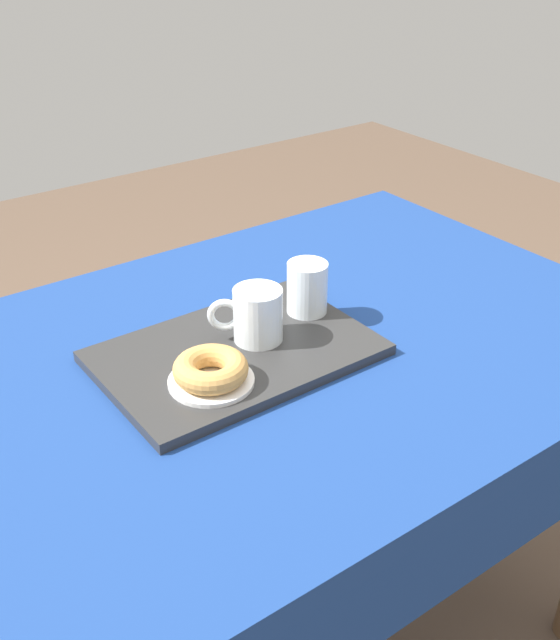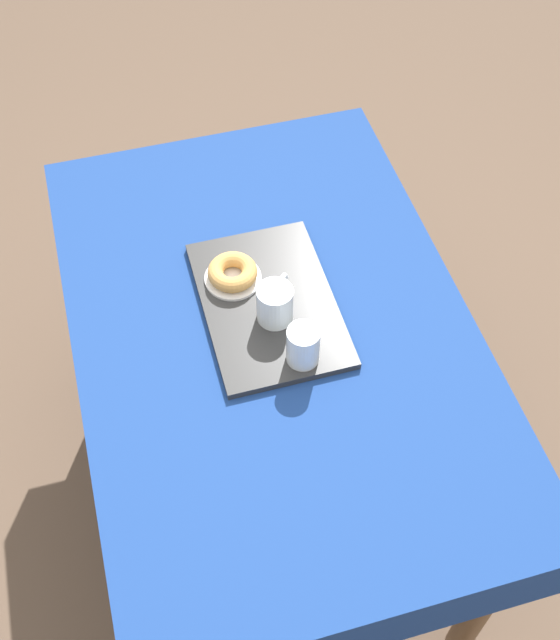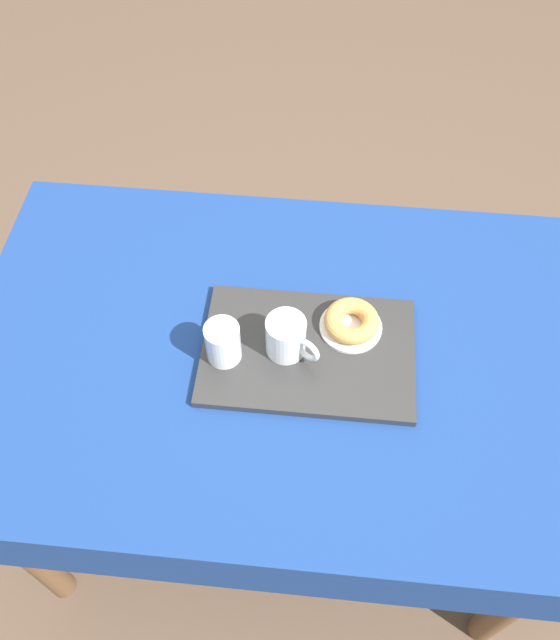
# 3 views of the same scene
# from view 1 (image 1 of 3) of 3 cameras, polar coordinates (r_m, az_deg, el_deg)

# --- Properties ---
(dining_table) EXTENTS (1.32, 0.86, 0.77)m
(dining_table) POSITION_cam_1_polar(r_m,az_deg,el_deg) (1.31, -0.96, -5.92)
(dining_table) COLOR navy
(dining_table) RESTS_ON ground
(serving_tray) EXTENTS (0.43, 0.29, 0.02)m
(serving_tray) POSITION_cam_1_polar(r_m,az_deg,el_deg) (1.23, -3.30, -2.46)
(serving_tray) COLOR #2D2D2D
(serving_tray) RESTS_ON dining_table
(tea_mug_left) EXTENTS (0.11, 0.09, 0.09)m
(tea_mug_left) POSITION_cam_1_polar(r_m,az_deg,el_deg) (1.22, -1.76, 0.27)
(tea_mug_left) COLOR white
(tea_mug_left) RESTS_ON serving_tray
(water_glass_near) EXTENTS (0.07, 0.07, 0.09)m
(water_glass_near) POSITION_cam_1_polar(r_m,az_deg,el_deg) (1.31, 2.03, 2.28)
(water_glass_near) COLOR white
(water_glass_near) RESTS_ON serving_tray
(donut_plate_left) EXTENTS (0.13, 0.13, 0.01)m
(donut_plate_left) POSITION_cam_1_polar(r_m,az_deg,el_deg) (1.14, -5.14, -4.55)
(donut_plate_left) COLOR white
(donut_plate_left) RESTS_ON serving_tray
(sugar_donut_left) EXTENTS (0.11, 0.11, 0.04)m
(sugar_donut_left) POSITION_cam_1_polar(r_m,az_deg,el_deg) (1.13, -5.19, -3.66)
(sugar_donut_left) COLOR tan
(sugar_donut_left) RESTS_ON donut_plate_left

